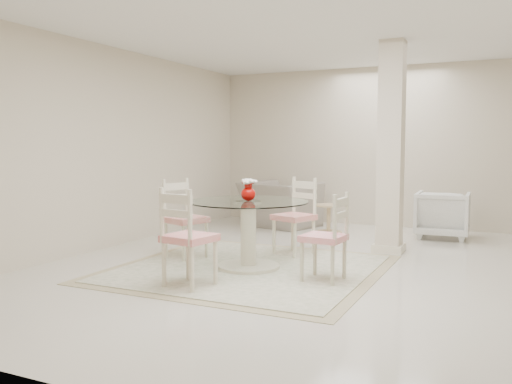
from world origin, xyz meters
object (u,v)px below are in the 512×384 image
at_px(dining_chair_west, 182,212).
at_px(armchair_white, 443,215).
at_px(column, 391,148).
at_px(red_vase, 248,189).
at_px(recliner_taupe, 280,204).
at_px(dining_table, 248,235).
at_px(dining_chair_east, 330,231).
at_px(side_table, 329,220).
at_px(dining_chair_south, 185,230).
at_px(dining_chair_north, 298,210).

xyz_separation_m(dining_chair_west, armchair_white, (2.72, 2.87, -0.21)).
bearing_deg(armchair_white, column, 68.15).
distance_m(red_vase, armchair_white, 3.56).
relative_size(recliner_taupe, armchair_white, 1.51).
relative_size(red_vase, dining_chair_west, 0.23).
bearing_deg(dining_table, dining_chair_east, -10.43).
distance_m(column, side_table, 1.92).
bearing_deg(column, red_vase, -125.74).
distance_m(dining_chair_south, armchair_white, 4.50).
bearing_deg(armchair_white, dining_table, 58.95).
height_order(dining_table, dining_chair_north, dining_chair_north).
height_order(column, dining_chair_north, column).
relative_size(dining_table, dining_chair_east, 1.33).
relative_size(dining_chair_west, side_table, 2.33).
xyz_separation_m(recliner_taupe, side_table, (0.98, -0.37, -0.17)).
distance_m(column, red_vase, 2.13).
xyz_separation_m(dining_chair_north, side_table, (-0.13, 1.72, -0.35)).
bearing_deg(dining_chair_west, side_table, -3.93).
distance_m(armchair_white, side_table, 1.70).
relative_size(recliner_taupe, side_table, 2.53).
distance_m(dining_chair_south, side_table, 3.74).
bearing_deg(recliner_taupe, dining_chair_west, 104.49).
distance_m(column, armchair_white, 1.78).
bearing_deg(red_vase, dining_chair_west, 168.53).
bearing_deg(side_table, dining_chair_north, -85.54).
bearing_deg(column, side_table, 138.05).
bearing_deg(red_vase, side_table, 88.60).
bearing_deg(dining_chair_east, dining_chair_north, -141.47).
bearing_deg(dining_chair_east, red_vase, -95.73).
bearing_deg(dining_chair_west, recliner_taupe, 17.27).
relative_size(red_vase, side_table, 0.54).
xyz_separation_m(dining_chair_south, side_table, (0.26, 3.72, -0.36)).
bearing_deg(recliner_taupe, dining_table, 122.67).
distance_m(dining_chair_west, armchair_white, 3.96).
bearing_deg(recliner_taupe, dining_chair_north, 134.27).
distance_m(column, recliner_taupe, 2.73).
height_order(dining_table, side_table, dining_table).
bearing_deg(recliner_taupe, dining_chair_east, 136.50).
height_order(column, dining_chair_south, column).
height_order(dining_chair_north, dining_chair_south, dining_chair_south).
bearing_deg(side_table, dining_chair_west, -113.01).
xyz_separation_m(dining_chair_west, dining_chair_south, (0.81, -1.20, 0.00)).
bearing_deg(dining_chair_north, side_table, 115.37).
relative_size(dining_chair_south, armchair_white, 1.40).
distance_m(red_vase, side_table, 2.80).
height_order(dining_chair_north, armchair_white, dining_chair_north).
bearing_deg(dining_table, red_vase, -33.69).
relative_size(dining_table, dining_chair_south, 1.23).
bearing_deg(armchair_white, dining_chair_west, 44.76).
bearing_deg(armchair_white, red_vase, 59.01).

